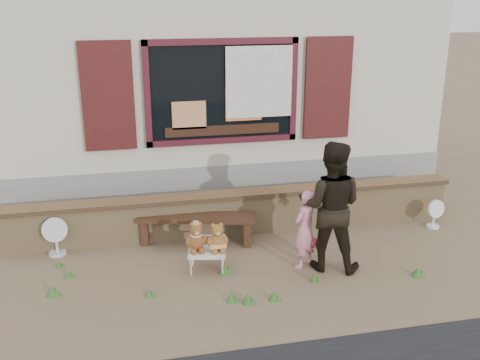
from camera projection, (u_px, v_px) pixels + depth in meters
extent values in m
plane|color=brown|center=(249.00, 261.00, 7.89)|extent=(80.00, 80.00, 0.00)
cube|color=#C0B79B|center=(199.00, 54.00, 11.28)|extent=(8.00, 5.00, 3.20)
cube|color=gray|center=(201.00, 149.00, 11.93)|extent=(8.04, 5.04, 0.80)
cube|color=black|center=(222.00, 92.00, 9.06)|extent=(2.30, 0.04, 1.50)
cube|color=#45141D|center=(222.00, 41.00, 8.78)|extent=(2.50, 0.08, 0.10)
cube|color=#45141D|center=(223.00, 140.00, 9.29)|extent=(2.50, 0.08, 0.10)
cube|color=#45141D|center=(147.00, 95.00, 8.80)|extent=(0.10, 0.08, 1.70)
cube|color=#45141D|center=(293.00, 89.00, 9.28)|extent=(0.10, 0.08, 1.70)
cube|color=black|center=(108.00, 97.00, 8.66)|extent=(0.80, 0.07, 1.70)
cube|color=black|center=(328.00, 88.00, 9.39)|extent=(0.80, 0.07, 1.70)
cube|color=beige|center=(259.00, 82.00, 9.06)|extent=(1.10, 0.02, 1.15)
cube|color=black|center=(223.00, 130.00, 9.23)|extent=(1.90, 0.06, 0.16)
cube|color=tan|center=(189.00, 115.00, 9.03)|extent=(0.55, 0.06, 0.45)
cube|color=#E08447|center=(243.00, 104.00, 9.16)|extent=(0.60, 0.06, 0.55)
cube|color=tan|center=(235.00, 215.00, 8.72)|extent=(7.00, 0.30, 0.60)
cube|color=brown|center=(234.00, 195.00, 8.61)|extent=(7.10, 0.36, 0.07)
cube|color=#331D11|center=(197.00, 217.00, 8.31)|extent=(1.78, 0.79, 0.07)
cube|color=#331D11|center=(146.00, 231.00, 8.41)|extent=(0.19, 0.34, 0.37)
cube|color=#331D11|center=(248.00, 232.00, 8.36)|extent=(0.19, 0.34, 0.37)
cube|color=silver|center=(207.00, 251.00, 7.53)|extent=(0.57, 0.53, 0.04)
cylinder|color=silver|center=(191.00, 268.00, 7.40)|extent=(0.03, 0.03, 0.27)
cylinder|color=silver|center=(222.00, 268.00, 7.40)|extent=(0.03, 0.03, 0.27)
cylinder|color=silver|center=(193.00, 255.00, 7.76)|extent=(0.03, 0.03, 0.27)
cylinder|color=silver|center=(223.00, 255.00, 7.76)|extent=(0.03, 0.03, 0.27)
imported|color=pink|center=(305.00, 229.00, 7.57)|extent=(0.48, 0.45, 1.10)
imported|color=black|center=(330.00, 206.00, 7.43)|extent=(1.07, 0.98, 1.78)
cylinder|color=silver|center=(58.00, 253.00, 8.07)|extent=(0.25, 0.25, 0.04)
cylinder|color=silver|center=(57.00, 243.00, 8.02)|extent=(0.04, 0.04, 0.31)
cylinder|color=silver|center=(55.00, 229.00, 7.95)|extent=(0.36, 0.12, 0.36)
cylinder|color=white|center=(433.00, 226.00, 9.00)|extent=(0.20, 0.20, 0.04)
cylinder|color=white|center=(434.00, 219.00, 8.95)|extent=(0.03, 0.03, 0.25)
cylinder|color=white|center=(435.00, 208.00, 8.90)|extent=(0.30, 0.14, 0.29)
cone|color=#365D25|center=(59.00, 264.00, 7.68)|extent=(0.10, 0.10, 0.10)
cone|color=#365D25|center=(417.00, 272.00, 7.45)|extent=(0.17, 0.17, 0.12)
cone|color=#365D25|center=(232.00, 297.00, 6.83)|extent=(0.13, 0.13, 0.14)
cone|color=#365D25|center=(68.00, 274.00, 7.43)|extent=(0.14, 0.14, 0.09)
cone|color=#365D25|center=(314.00, 277.00, 7.29)|extent=(0.10, 0.10, 0.16)
cone|color=#365D25|center=(225.00, 268.00, 7.51)|extent=(0.17, 0.17, 0.16)
cone|color=#365D25|center=(149.00, 292.00, 6.96)|extent=(0.13, 0.13, 0.10)
cone|color=#365D25|center=(53.00, 291.00, 6.96)|extent=(0.17, 0.17, 0.14)
cone|color=#365D25|center=(274.00, 296.00, 6.87)|extent=(0.14, 0.14, 0.12)
cone|color=#365D25|center=(248.00, 298.00, 6.79)|extent=(0.15, 0.15, 0.15)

